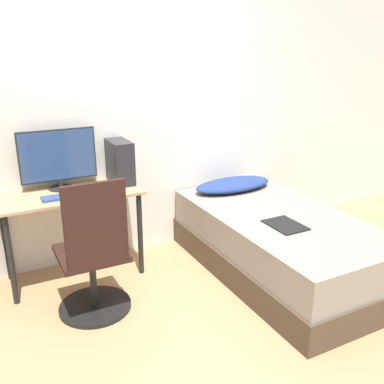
% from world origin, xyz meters
% --- Properties ---
extents(ground_plane, '(14.00, 14.00, 0.00)m').
position_xyz_m(ground_plane, '(0.00, 0.00, 0.00)').
color(ground_plane, tan).
extents(wall_back, '(8.00, 0.05, 2.50)m').
position_xyz_m(wall_back, '(0.00, 1.36, 1.25)').
color(wall_back, silver).
rests_on(wall_back, ground_plane).
extents(desk, '(1.12, 0.52, 0.75)m').
position_xyz_m(desk, '(-0.48, 1.07, 0.62)').
color(desk, tan).
rests_on(desk, ground_plane).
extents(office_chair, '(0.53, 0.53, 1.05)m').
position_xyz_m(office_chair, '(-0.47, 0.45, 0.40)').
color(office_chair, black).
rests_on(office_chair, ground_plane).
extents(bed, '(1.06, 1.98, 0.53)m').
position_xyz_m(bed, '(1.09, 0.34, 0.26)').
color(bed, '#4C3D2D').
rests_on(bed, ground_plane).
extents(pillow, '(0.80, 0.36, 0.11)m').
position_xyz_m(pillow, '(1.09, 1.07, 0.59)').
color(pillow, navy).
rests_on(pillow, bed).
extents(magazine, '(0.24, 0.32, 0.01)m').
position_xyz_m(magazine, '(0.97, 0.13, 0.54)').
color(magazine, black).
rests_on(magazine, bed).
extents(monitor, '(0.61, 0.21, 0.49)m').
position_xyz_m(monitor, '(-0.51, 1.22, 1.01)').
color(monitor, black).
rests_on(monitor, desk).
extents(keyboard, '(0.40, 0.12, 0.02)m').
position_xyz_m(keyboard, '(-0.51, 0.97, 0.76)').
color(keyboard, '#33477A').
rests_on(keyboard, desk).
extents(pc_tower, '(0.16, 0.33, 0.37)m').
position_xyz_m(pc_tower, '(-0.02, 1.15, 0.93)').
color(pc_tower, '#232328').
rests_on(pc_tower, desk).
extents(mouse, '(0.06, 0.09, 0.02)m').
position_xyz_m(mouse, '(-0.26, 0.97, 0.76)').
color(mouse, silver).
rests_on(mouse, desk).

